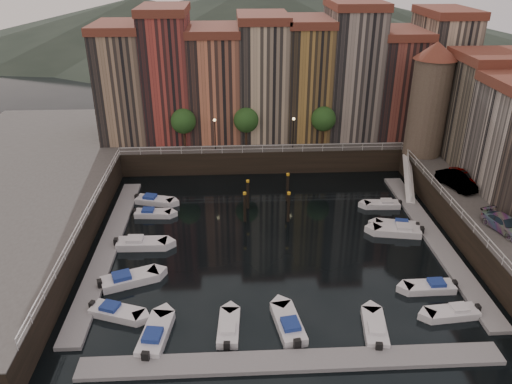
{
  "coord_description": "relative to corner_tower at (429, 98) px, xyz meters",
  "views": [
    {
      "loc": [
        -3.93,
        -43.16,
        26.35
      ],
      "look_at": [
        -1.47,
        4.0,
        3.26
      ],
      "focal_mm": 35.0,
      "sensor_mm": 36.0,
      "label": 1
    }
  ],
  "objects": [
    {
      "name": "boat_right_3",
      "position": [
        -6.85,
        -13.24,
        -9.85
      ],
      "size": [
        4.5,
        2.52,
        1.01
      ],
      "rotation": [
        0.0,
        0.0,
        2.9
      ],
      "color": "silver",
      "rests_on": "ground"
    },
    {
      "name": "boat_left_2",
      "position": [
        -33.03,
        -15.53,
        -9.8
      ],
      "size": [
        5.13,
        1.97,
        1.17
      ],
      "rotation": [
        0.0,
        0.0,
        -0.02
      ],
      "color": "silver",
      "rests_on": "ground"
    },
    {
      "name": "boat_left_1",
      "position": [
        -33.21,
        -21.39,
        -9.8
      ],
      "size": [
        5.24,
        3.48,
        1.18
      ],
      "rotation": [
        0.0,
        0.0,
        0.37
      ],
      "color": "silver",
      "rests_on": "ground"
    },
    {
      "name": "boat_near_0",
      "position": [
        -29.96,
        -28.6,
        -9.8
      ],
      "size": [
        2.53,
        5.2,
        1.17
      ],
      "rotation": [
        0.0,
        0.0,
        1.42
      ],
      "color": "silver",
      "rests_on": "ground"
    },
    {
      "name": "dock_left",
      "position": [
        -36.2,
        -15.5,
        -10.02
      ],
      "size": [
        2.0,
        28.0,
        0.35
      ],
      "primitive_type": "cube",
      "color": "gray",
      "rests_on": "ground"
    },
    {
      "name": "railings",
      "position": [
        -20.0,
        -9.62,
        -6.41
      ],
      "size": [
        36.08,
        34.04,
        0.52
      ],
      "color": "white",
      "rests_on": "ground"
    },
    {
      "name": "boat_near_2",
      "position": [
        -19.87,
        -27.93,
        -9.81
      ],
      "size": [
        2.52,
        5.11,
        1.15
      ],
      "rotation": [
        0.0,
        0.0,
        1.73
      ],
      "color": "silver",
      "rests_on": "ground"
    },
    {
      "name": "gangway",
      "position": [
        -2.9,
        -4.5,
        -8.28
      ],
      "size": [
        2.78,
        8.32,
        3.73
      ],
      "color": "white",
      "rests_on": "ground"
    },
    {
      "name": "boat_left_4",
      "position": [
        -32.98,
        -6.13,
        -9.84
      ],
      "size": [
        4.66,
        2.73,
        1.04
      ],
      "rotation": [
        0.0,
        0.0,
        -0.27
      ],
      "color": "silver",
      "rests_on": "ground"
    },
    {
      "name": "boat_right_4",
      "position": [
        -6.97,
        -8.42,
        -9.87
      ],
      "size": [
        4.19,
        1.69,
        0.95
      ],
      "rotation": [
        0.0,
        0.0,
        3.09
      ],
      "color": "silver",
      "rests_on": "ground"
    },
    {
      "name": "boat_left_0",
      "position": [
        -33.45,
        -25.7,
        -9.84
      ],
      "size": [
        4.65,
        3.02,
        1.05
      ],
      "rotation": [
        0.0,
        0.0,
        -0.35
      ],
      "color": "silver",
      "rests_on": "ground"
    },
    {
      "name": "dock_near",
      "position": [
        -20.0,
        -31.5,
        -10.02
      ],
      "size": [
        30.0,
        2.0,
        0.35
      ],
      "primitive_type": "cube",
      "color": "gray",
      "rests_on": "ground"
    },
    {
      "name": "car_b",
      "position": [
        0.17,
        -10.13,
        -6.39
      ],
      "size": [
        3.24,
        5.18,
        1.61
      ],
      "primitive_type": "imported",
      "rotation": [
        0.0,
        0.0,
        0.34
      ],
      "color": "gray",
      "rests_on": "quay_right"
    },
    {
      "name": "boat_right_0",
      "position": [
        -6.64,
        -27.17,
        -9.85
      ],
      "size": [
        4.48,
        1.97,
        1.01
      ],
      "rotation": [
        0.0,
        0.0,
        3.23
      ],
      "color": "silver",
      "rests_on": "ground"
    },
    {
      "name": "corner_tower",
      "position": [
        0.0,
        0.0,
        0.0
      ],
      "size": [
        5.2,
        5.2,
        13.8
      ],
      "color": "#6B5B4C",
      "rests_on": "quay_right"
    },
    {
      "name": "quay_far",
      "position": [
        -20.0,
        11.5,
        -8.69
      ],
      "size": [
        80.0,
        20.0,
        3.0
      ],
      "primitive_type": "cube",
      "color": "black",
      "rests_on": "ground"
    },
    {
      "name": "mountains",
      "position": [
        -18.28,
        95.5,
        -2.28
      ],
      "size": [
        145.0,
        100.0,
        18.0
      ],
      "color": "#2D382D",
      "rests_on": "ground"
    },
    {
      "name": "car_a",
      "position": [
        1.3,
        -8.97,
        -6.49
      ],
      "size": [
        1.93,
        4.25,
        1.42
      ],
      "primitive_type": "imported",
      "rotation": [
        0.0,
        0.0,
        0.06
      ],
      "color": "gray",
      "rests_on": "quay_right"
    },
    {
      "name": "promenade_trees",
      "position": [
        -21.33,
        3.7,
        -3.61
      ],
      "size": [
        21.2,
        3.2,
        5.2
      ],
      "color": "black",
      "rests_on": "quay_far"
    },
    {
      "name": "boat_left_3",
      "position": [
        -32.79,
        -9.19,
        -9.87
      ],
      "size": [
        4.2,
        1.79,
        0.95
      ],
      "rotation": [
        0.0,
        0.0,
        -0.07
      ],
      "color": "silver",
      "rests_on": "ground"
    },
    {
      "name": "ground",
      "position": [
        -20.0,
        -14.5,
        -10.19
      ],
      "size": [
        200.0,
        200.0,
        0.0
      ],
      "primitive_type": "plane",
      "color": "black",
      "rests_on": "ground"
    },
    {
      "name": "boat_near_1",
      "position": [
        -24.48,
        -28.06,
        -9.85
      ],
      "size": [
        1.86,
        4.43,
        1.01
      ],
      "rotation": [
        0.0,
        0.0,
        1.51
      ],
      "color": "silver",
      "rests_on": "ground"
    },
    {
      "name": "far_terrace",
      "position": [
        -16.69,
        9.0,
        0.76
      ],
      "size": [
        48.7,
        10.3,
        17.5
      ],
      "color": "#987C60",
      "rests_on": "quay_far"
    },
    {
      "name": "mooring_pilings",
      "position": [
        -20.15,
        -9.09,
        -8.54
      ],
      "size": [
        5.42,
        5.17,
        3.78
      ],
      "color": "black",
      "rests_on": "ground"
    },
    {
      "name": "car_c",
      "position": [
        0.8,
        -19.36,
        -6.51
      ],
      "size": [
        3.16,
        5.06,
        1.37
      ],
      "primitive_type": "imported",
      "rotation": [
        0.0,
        0.0,
        0.28
      ],
      "color": "gray",
      "rests_on": "quay_right"
    },
    {
      "name": "boat_near_3",
      "position": [
        -13.35,
        -28.7,
        -9.84
      ],
      "size": [
        2.23,
        4.67,
        1.05
      ],
      "rotation": [
        0.0,
        0.0,
        1.43
      ],
      "color": "silver",
      "rests_on": "ground"
    },
    {
      "name": "boat_right_2",
      "position": [
        -7.09,
        -14.39,
        -9.81
      ],
      "size": [
        5.15,
        2.63,
        1.15
      ],
      "rotation": [
        0.0,
        0.0,
        2.96
      ],
      "color": "silver",
      "rests_on": "ground"
    },
    {
      "name": "boat_right_1",
      "position": [
        -7.2,
        -23.78,
        -9.85
      ],
      "size": [
        4.48,
        1.69,
        1.03
      ],
      "rotation": [
        0.0,
        0.0,
        3.16
      ],
      "color": "silver",
      "rests_on": "ground"
    },
    {
      "name": "dock_right",
      "position": [
        -3.8,
        -15.5,
        -10.02
      ],
      "size": [
        2.0,
        28.0,
        0.35
      ],
      "primitive_type": "cube",
      "color": "gray",
      "rests_on": "ground"
    },
    {
      "name": "street_lamps",
      "position": [
        -21.0,
        2.7,
        -4.3
      ],
      "size": [
        10.36,
        0.36,
        4.18
      ],
      "color": "black",
      "rests_on": "quay_far"
    }
  ]
}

